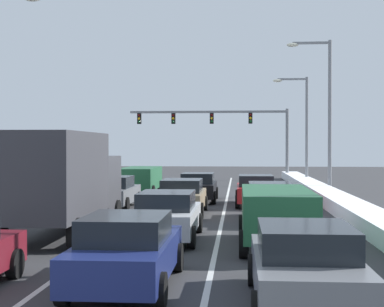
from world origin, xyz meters
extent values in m
plane|color=#333335|center=(0.00, 18.57, 0.00)|extent=(120.74, 120.74, 0.00)
cube|color=silver|center=(1.70, 23.22, 0.00)|extent=(0.14, 51.08, 0.01)
cube|color=silver|center=(-1.70, 23.22, 0.00)|extent=(0.14, 51.08, 0.01)
cube|color=white|center=(7.00, 23.22, 0.31)|extent=(1.39, 51.08, 0.62)
cube|color=white|center=(-7.00, 23.22, 0.37)|extent=(1.84, 51.08, 0.74)
cube|color=slate|center=(3.53, 5.81, 0.63)|extent=(1.82, 4.50, 0.70)
cube|color=black|center=(3.53, 5.66, 1.23)|extent=(1.64, 2.20, 0.55)
cube|color=red|center=(2.84, 3.61, 0.75)|extent=(0.24, 0.08, 0.14)
cube|color=red|center=(4.22, 3.61, 0.75)|extent=(0.24, 0.08, 0.14)
cylinder|color=black|center=(2.64, 7.36, 0.33)|extent=(0.22, 0.66, 0.66)
cylinder|color=black|center=(4.42, 7.36, 0.33)|extent=(0.22, 0.66, 0.66)
cube|color=#1E5633|center=(3.43, 12.06, 1.04)|extent=(1.95, 4.90, 1.25)
cube|color=black|center=(3.43, 9.65, 1.32)|extent=(1.56, 0.06, 0.55)
cube|color=red|center=(2.65, 9.66, 0.94)|extent=(0.20, 0.08, 0.28)
cube|color=red|center=(4.21, 9.66, 0.94)|extent=(0.20, 0.08, 0.28)
cylinder|color=black|center=(2.47, 13.76, 0.37)|extent=(0.25, 0.74, 0.74)
cylinder|color=black|center=(4.38, 13.76, 0.37)|extent=(0.25, 0.74, 0.74)
cylinder|color=black|center=(2.47, 10.36, 0.37)|extent=(0.25, 0.74, 0.74)
cylinder|color=black|center=(4.38, 10.36, 0.37)|extent=(0.25, 0.74, 0.74)
cube|color=silver|center=(3.57, 18.01, 0.63)|extent=(1.82, 4.50, 0.70)
cube|color=black|center=(3.57, 17.86, 1.23)|extent=(1.64, 2.20, 0.55)
cube|color=red|center=(2.88, 15.81, 0.75)|extent=(0.24, 0.08, 0.14)
cube|color=red|center=(4.26, 15.81, 0.75)|extent=(0.24, 0.08, 0.14)
cylinder|color=black|center=(2.68, 19.56, 0.33)|extent=(0.22, 0.66, 0.66)
cylinder|color=black|center=(4.46, 19.56, 0.33)|extent=(0.22, 0.66, 0.66)
cylinder|color=black|center=(2.68, 16.46, 0.33)|extent=(0.22, 0.66, 0.66)
cylinder|color=black|center=(4.46, 16.46, 0.33)|extent=(0.22, 0.66, 0.66)
cube|color=maroon|center=(3.19, 23.94, 0.63)|extent=(1.82, 4.50, 0.70)
cube|color=black|center=(3.19, 23.79, 1.23)|extent=(1.64, 2.20, 0.55)
cube|color=red|center=(2.50, 21.74, 0.75)|extent=(0.24, 0.08, 0.14)
cube|color=red|center=(3.88, 21.74, 0.75)|extent=(0.24, 0.08, 0.14)
cylinder|color=black|center=(2.30, 25.49, 0.33)|extent=(0.22, 0.66, 0.66)
cylinder|color=black|center=(4.08, 25.49, 0.33)|extent=(0.22, 0.66, 0.66)
cylinder|color=black|center=(2.30, 22.39, 0.33)|extent=(0.22, 0.66, 0.66)
cylinder|color=black|center=(4.08, 22.39, 0.33)|extent=(0.22, 0.66, 0.66)
cube|color=navy|center=(0.03, 7.05, 0.63)|extent=(1.82, 4.50, 0.70)
cube|color=black|center=(0.03, 6.90, 1.23)|extent=(1.64, 2.20, 0.55)
cube|color=red|center=(-0.66, 4.85, 0.75)|extent=(0.24, 0.08, 0.14)
cube|color=red|center=(0.72, 4.85, 0.75)|extent=(0.24, 0.08, 0.14)
cylinder|color=black|center=(-0.86, 8.60, 0.33)|extent=(0.22, 0.66, 0.66)
cylinder|color=black|center=(0.92, 8.60, 0.33)|extent=(0.22, 0.66, 0.66)
cylinder|color=black|center=(-0.86, 5.50, 0.33)|extent=(0.22, 0.66, 0.66)
cylinder|color=black|center=(0.92, 5.50, 0.33)|extent=(0.22, 0.66, 0.66)
cube|color=#B7BABF|center=(0.11, 13.18, 0.63)|extent=(1.82, 4.50, 0.70)
cube|color=black|center=(0.11, 13.03, 1.23)|extent=(1.64, 2.20, 0.55)
cube|color=red|center=(-0.58, 10.98, 0.75)|extent=(0.24, 0.08, 0.14)
cube|color=red|center=(0.80, 10.98, 0.75)|extent=(0.24, 0.08, 0.14)
cylinder|color=black|center=(-0.78, 14.73, 0.33)|extent=(0.22, 0.66, 0.66)
cylinder|color=black|center=(1.00, 14.73, 0.33)|extent=(0.22, 0.66, 0.66)
cylinder|color=black|center=(-0.78, 11.63, 0.33)|extent=(0.22, 0.66, 0.66)
cylinder|color=black|center=(1.00, 11.63, 0.33)|extent=(0.22, 0.66, 0.66)
cube|color=#937F60|center=(-0.07, 19.99, 0.63)|extent=(1.82, 4.50, 0.70)
cube|color=black|center=(-0.07, 19.84, 1.23)|extent=(1.64, 2.20, 0.55)
cube|color=red|center=(-0.76, 17.79, 0.75)|extent=(0.24, 0.08, 0.14)
cube|color=red|center=(0.62, 17.79, 0.75)|extent=(0.24, 0.08, 0.14)
cylinder|color=black|center=(-0.96, 21.54, 0.33)|extent=(0.22, 0.66, 0.66)
cylinder|color=black|center=(0.82, 21.54, 0.33)|extent=(0.22, 0.66, 0.66)
cylinder|color=black|center=(-0.96, 18.44, 0.33)|extent=(0.22, 0.66, 0.66)
cylinder|color=black|center=(0.82, 18.44, 0.33)|extent=(0.22, 0.66, 0.66)
cube|color=black|center=(0.21, 25.91, 0.63)|extent=(1.82, 4.50, 0.70)
cube|color=black|center=(0.21, 25.76, 1.23)|extent=(1.64, 2.20, 0.55)
cube|color=red|center=(-0.48, 23.71, 0.75)|extent=(0.24, 0.08, 0.14)
cube|color=red|center=(0.90, 23.71, 0.75)|extent=(0.24, 0.08, 0.14)
cylinder|color=black|center=(-0.68, 27.46, 0.33)|extent=(0.22, 0.66, 0.66)
cylinder|color=black|center=(1.10, 27.46, 0.33)|extent=(0.22, 0.66, 0.66)
cylinder|color=black|center=(-0.68, 24.36, 0.33)|extent=(0.22, 0.66, 0.66)
cylinder|color=black|center=(1.10, 24.36, 0.33)|extent=(0.22, 0.66, 0.66)
cylinder|color=black|center=(-2.60, 7.60, 0.33)|extent=(0.22, 0.66, 0.66)
cube|color=#38383D|center=(-3.35, 16.19, 1.56)|extent=(2.35, 2.20, 2.00)
cube|color=#333338|center=(-3.35, 12.59, 2.06)|extent=(2.35, 5.00, 2.60)
cylinder|color=black|center=(-4.48, 16.49, 0.46)|extent=(0.28, 0.92, 0.92)
cylinder|color=black|center=(-2.23, 16.49, 0.46)|extent=(0.28, 0.92, 0.92)
cylinder|color=black|center=(-2.23, 11.09, 0.46)|extent=(0.28, 0.92, 0.92)
cube|color=slate|center=(-3.54, 22.21, 0.63)|extent=(1.82, 4.50, 0.70)
cube|color=black|center=(-3.54, 22.06, 1.23)|extent=(1.64, 2.20, 0.55)
cube|color=red|center=(-4.23, 20.01, 0.75)|extent=(0.24, 0.08, 0.14)
cube|color=red|center=(-2.84, 20.01, 0.75)|extent=(0.24, 0.08, 0.14)
cylinder|color=black|center=(-4.43, 23.76, 0.33)|extent=(0.22, 0.66, 0.66)
cylinder|color=black|center=(-2.65, 23.76, 0.33)|extent=(0.22, 0.66, 0.66)
cylinder|color=black|center=(-4.43, 20.66, 0.33)|extent=(0.22, 0.66, 0.66)
cylinder|color=black|center=(-2.65, 20.66, 0.33)|extent=(0.22, 0.66, 0.66)
cube|color=#1E5633|center=(-3.42, 29.00, 1.04)|extent=(1.95, 4.90, 1.25)
cube|color=black|center=(-3.42, 26.59, 1.32)|extent=(1.56, 0.06, 0.55)
cube|color=red|center=(-4.20, 26.60, 0.94)|extent=(0.20, 0.08, 0.28)
cube|color=red|center=(-2.64, 26.60, 0.94)|extent=(0.20, 0.08, 0.28)
cylinder|color=black|center=(-4.37, 30.70, 0.37)|extent=(0.25, 0.74, 0.74)
cylinder|color=black|center=(-2.46, 30.70, 0.37)|extent=(0.25, 0.74, 0.74)
cylinder|color=black|center=(-4.37, 27.30, 0.37)|extent=(0.25, 0.74, 0.74)
cylinder|color=black|center=(-2.46, 27.30, 0.37)|extent=(0.25, 0.74, 0.74)
cylinder|color=slate|center=(6.60, 46.44, 3.10)|extent=(0.28, 0.28, 6.20)
cube|color=slate|center=(-0.33, 46.44, 5.95)|extent=(13.86, 0.20, 0.20)
cube|color=black|center=(3.40, 46.44, 5.38)|extent=(0.34, 0.34, 0.95)
sphere|color=#4C0A0A|center=(3.40, 46.25, 5.66)|extent=(0.22, 0.22, 0.22)
sphere|color=#F2AD14|center=(3.40, 46.25, 5.38)|extent=(0.22, 0.22, 0.22)
sphere|color=#0C3819|center=(3.40, 46.25, 5.09)|extent=(0.22, 0.22, 0.22)
cube|color=black|center=(0.00, 46.44, 5.38)|extent=(0.34, 0.34, 0.95)
sphere|color=#4C0A0A|center=(0.00, 46.25, 5.66)|extent=(0.22, 0.22, 0.22)
sphere|color=#F2AD14|center=(0.00, 46.25, 5.38)|extent=(0.22, 0.22, 0.22)
sphere|color=#0C3819|center=(0.00, 46.25, 5.09)|extent=(0.22, 0.22, 0.22)
cube|color=black|center=(-3.40, 46.44, 5.38)|extent=(0.34, 0.34, 0.95)
sphere|color=#4C0A0A|center=(-3.40, 46.25, 5.66)|extent=(0.22, 0.22, 0.22)
sphere|color=#F2AD14|center=(-3.40, 46.25, 5.38)|extent=(0.22, 0.22, 0.22)
sphere|color=#0C3819|center=(-3.40, 46.25, 5.09)|extent=(0.22, 0.22, 0.22)
cube|color=black|center=(-6.46, 46.44, 5.38)|extent=(0.34, 0.34, 0.95)
sphere|color=#4C0A0A|center=(-6.46, 46.25, 5.66)|extent=(0.22, 0.22, 0.22)
sphere|color=#F2AD14|center=(-6.46, 46.25, 5.38)|extent=(0.22, 0.22, 0.22)
sphere|color=#0C3819|center=(-6.46, 46.25, 5.09)|extent=(0.22, 0.22, 0.22)
cylinder|color=gray|center=(7.75, 30.18, 4.60)|extent=(0.22, 0.22, 9.21)
cube|color=gray|center=(6.65, 30.18, 9.06)|extent=(2.20, 0.14, 0.14)
ellipsoid|color=#EAE5C6|center=(5.55, 30.18, 8.96)|extent=(0.70, 0.36, 0.24)
cylinder|color=gray|center=(7.48, 39.47, 4.06)|extent=(0.22, 0.22, 8.13)
cube|color=gray|center=(6.38, 39.47, 7.98)|extent=(2.20, 0.14, 0.14)
ellipsoid|color=#EAE5C6|center=(5.28, 39.47, 7.88)|extent=(0.70, 0.36, 0.24)
camera|label=1|loc=(2.33, -4.88, 2.93)|focal=54.50mm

